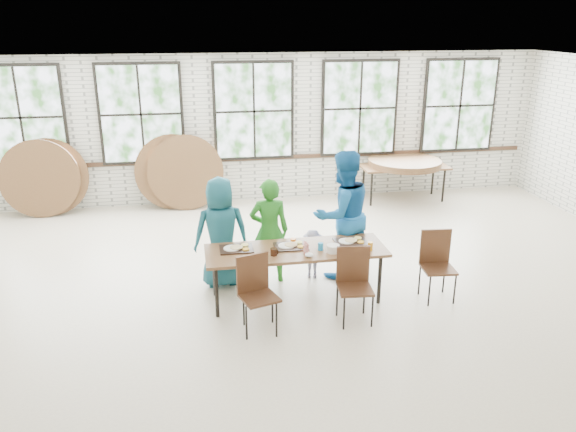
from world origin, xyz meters
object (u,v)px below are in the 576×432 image
object	(u,v)px
chair_near_left	(256,287)
storage_table	(404,168)
dining_table	(296,253)
chair_near_right	(354,278)

from	to	relation	value
chair_near_left	storage_table	size ratio (longest dim) A/B	0.53
dining_table	chair_near_right	xyz separation A→B (m)	(0.63, -0.62, -0.13)
storage_table	dining_table	bearing A→B (deg)	-126.81
chair_near_left	chair_near_right	distance (m)	1.24
dining_table	chair_near_left	world-z (taller)	chair_near_left
dining_table	chair_near_right	size ratio (longest dim) A/B	2.53
dining_table	chair_near_left	size ratio (longest dim) A/B	2.53
dining_table	storage_table	distance (m)	5.02
dining_table	storage_table	bearing A→B (deg)	52.51
dining_table	chair_near_right	bearing A→B (deg)	-44.70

